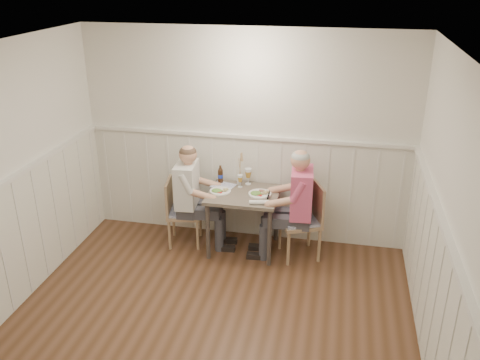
{
  "coord_description": "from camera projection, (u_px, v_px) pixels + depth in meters",
  "views": [
    {
      "loc": [
        1.11,
        -3.48,
        3.23
      ],
      "look_at": [
        0.05,
        1.64,
        1.0
      ],
      "focal_mm": 38.0,
      "sensor_mm": 36.0,
      "label": 1
    }
  ],
  "objects": [
    {
      "name": "beer_glass_b",
      "position": [
        240.0,
        179.0,
        6.08
      ],
      "size": [
        0.06,
        0.06,
        0.16
      ],
      "color": "silver",
      "rests_on": "dining_table"
    },
    {
      "name": "plate_diner",
      "position": [
        219.0,
        191.0,
        5.98
      ],
      "size": [
        0.25,
        0.25,
        0.06
      ],
      "color": "white",
      "rests_on": "dining_table"
    },
    {
      "name": "chair_left",
      "position": [
        180.0,
        210.0,
        6.21
      ],
      "size": [
        0.46,
        0.46,
        0.85
      ],
      "color": "#9C8155",
      "rests_on": "ground"
    },
    {
      "name": "chair_right",
      "position": [
        305.0,
        218.0,
        5.93
      ],
      "size": [
        0.57,
        0.57,
        0.92
      ],
      "color": "#9C8155",
      "rests_on": "ground"
    },
    {
      "name": "plate_man",
      "position": [
        259.0,
        193.0,
        5.91
      ],
      "size": [
        0.27,
        0.27,
        0.07
      ],
      "color": "white",
      "rests_on": "dining_table"
    },
    {
      "name": "rolled_napkin",
      "position": [
        259.0,
        202.0,
        5.67
      ],
      "size": [
        0.23,
        0.09,
        0.05
      ],
      "color": "white",
      "rests_on": "dining_table"
    },
    {
      "name": "wainscot",
      "position": [
        215.0,
        246.0,
        4.95
      ],
      "size": [
        4.0,
        4.49,
        1.34
      ],
      "color": "silver",
      "rests_on": "ground"
    },
    {
      "name": "gingham_mat",
      "position": [
        223.0,
        186.0,
        6.15
      ],
      "size": [
        0.31,
        0.28,
        0.01
      ],
      "color": "#5C639E",
      "rests_on": "dining_table"
    },
    {
      "name": "diner_cream",
      "position": [
        191.0,
        204.0,
        6.13
      ],
      "size": [
        0.63,
        0.44,
        1.32
      ],
      "color": "#3F3F47",
      "rests_on": "ground"
    },
    {
      "name": "beer_glass_a",
      "position": [
        248.0,
        174.0,
        6.15
      ],
      "size": [
        0.08,
        0.08,
        0.2
      ],
      "color": "silver",
      "rests_on": "dining_table"
    },
    {
      "name": "man_in_pink",
      "position": [
        297.0,
        213.0,
        5.86
      ],
      "size": [
        0.66,
        0.46,
        1.37
      ],
      "color": "#3F3F47",
      "rests_on": "ground"
    },
    {
      "name": "dining_table",
      "position": [
        243.0,
        201.0,
        6.0
      ],
      "size": [
        0.82,
        0.7,
        0.75
      ],
      "color": "brown",
      "rests_on": "ground"
    },
    {
      "name": "beer_bottle",
      "position": [
        220.0,
        175.0,
        6.2
      ],
      "size": [
        0.06,
        0.06,
        0.23
      ],
      "color": "#311C0F",
      "rests_on": "dining_table"
    },
    {
      "name": "room_shell",
      "position": [
        192.0,
        199.0,
        4.01
      ],
      "size": [
        4.04,
        4.54,
        2.6
      ],
      "color": "silver",
      "rests_on": "ground"
    },
    {
      "name": "grass_vase",
      "position": [
        239.0,
        169.0,
        6.11
      ],
      "size": [
        0.05,
        0.05,
        0.44
      ],
      "color": "silver",
      "rests_on": "dining_table"
    },
    {
      "name": "ground_plane",
      "position": [
        198.0,
        350.0,
        4.6
      ],
      "size": [
        4.5,
        4.5,
        0.0
      ],
      "primitive_type": "plane",
      "color": "#4B2E1A"
    }
  ]
}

